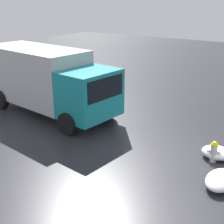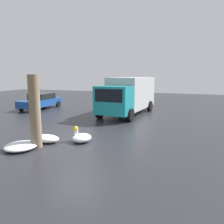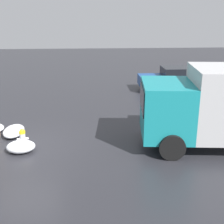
{
  "view_description": "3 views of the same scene",
  "coord_description": "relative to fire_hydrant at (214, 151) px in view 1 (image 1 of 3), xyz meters",
  "views": [
    {
      "loc": [
        -2.52,
        9.44,
        5.14
      ],
      "look_at": [
        3.99,
        0.15,
        0.96
      ],
      "focal_mm": 50.0,
      "sensor_mm": 36.0,
      "label": 1
    },
    {
      "loc": [
        -8.94,
        -5.14,
        3.17
      ],
      "look_at": [
        3.72,
        -0.48,
        0.86
      ],
      "focal_mm": 35.0,
      "sensor_mm": 36.0,
      "label": 2
    },
    {
      "loc": [
        2.61,
        -10.71,
        4.9
      ],
      "look_at": [
        3.31,
        0.38,
        1.2
      ],
      "focal_mm": 50.0,
      "sensor_mm": 36.0,
      "label": 3
    }
  ],
  "objects": [
    {
      "name": "snow_pile_by_tree",
      "position": [
        -0.63,
        1.26,
        -0.21
      ],
      "size": [
        0.81,
        1.34,
        0.35
      ],
      "color": "white",
      "rests_on": "ground_plane"
    },
    {
      "name": "delivery_truck",
      "position": [
        8.06,
        -0.32,
        1.24
      ],
      "size": [
        7.3,
        3.19,
        2.95
      ],
      "rotation": [
        0.0,
        0.0,
        1.48
      ],
      "color": "teal",
      "rests_on": "ground_plane"
    },
    {
      "name": "fire_hydrant",
      "position": [
        0.0,
        0.0,
        0.0
      ],
      "size": [
        0.42,
        0.33,
        0.75
      ],
      "rotation": [
        0.0,
        0.0,
        4.93
      ],
      "color": "#B7B7BC",
      "rests_on": "ground_plane"
    },
    {
      "name": "snow_pile_curbside",
      "position": [
        -0.02,
        -0.32,
        -0.19
      ],
      "size": [
        1.02,
        0.87,
        0.39
      ],
      "color": "white",
      "rests_on": "ground_plane"
    },
    {
      "name": "pedestrian",
      "position": [
        5.49,
        -0.49,
        0.49
      ],
      "size": [
        0.35,
        0.35,
        1.59
      ],
      "rotation": [
        0.0,
        0.0,
        4.55
      ],
      "color": "#23232D",
      "rests_on": "ground_plane"
    },
    {
      "name": "ground_plane",
      "position": [
        -0.0,
        0.0,
        -0.38
      ],
      "size": [
        60.0,
        60.0,
        0.0
      ],
      "primitive_type": "plane",
      "color": "#28282D"
    }
  ]
}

